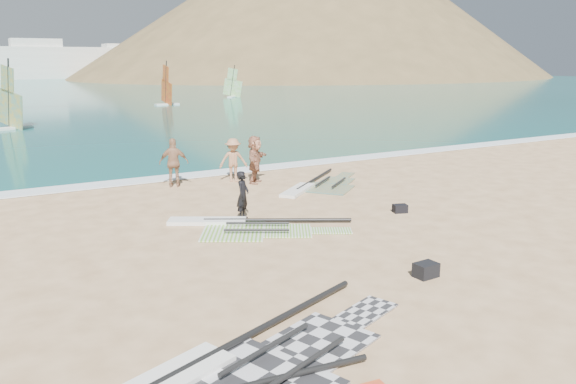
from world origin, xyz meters
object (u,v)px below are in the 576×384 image
beachgoer_back (174,163)px  person_wetsuit (243,195)px  gear_bag_far (400,209)px  beachgoer_mid (233,160)px  gear_bag_near (426,270)px  rig_grey (241,365)px  rig_green (242,226)px  rig_orange (318,186)px  beachgoer_right (255,159)px

beachgoer_back → person_wetsuit: bearing=115.1°
gear_bag_far → beachgoer_mid: bearing=110.9°
gear_bag_near → beachgoer_mid: bearing=87.7°
rig_grey → rig_green: rig_grey is taller
beachgoer_mid → rig_grey: bearing=-97.9°
rig_green → person_wetsuit: (0.44, 0.86, 0.71)m
gear_bag_near → gear_bag_far: 5.61m
rig_green → gear_bag_near: (2.02, -5.62, 0.12)m
beachgoer_back → rig_green: bearing=110.7°
rig_grey → beachgoer_mid: 14.45m
rig_orange → gear_bag_far: gear_bag_far is taller
rig_green → beachgoer_back: bearing=118.7°
person_wetsuit → beachgoer_right: bearing=14.6°
rig_grey → rig_green: bearing=44.0°
rig_grey → beachgoer_mid: beachgoer_mid is taller
beachgoer_mid → beachgoer_right: 0.96m
rig_grey → rig_green: size_ratio=1.30×
rig_green → beachgoer_right: 6.31m
beachgoer_mid → person_wetsuit: bearing=-95.3°
beachgoer_mid → beachgoer_back: beachgoer_back is taller
beachgoer_back → beachgoer_right: (3.06, -0.94, 0.00)m
rig_green → rig_orange: bearing=64.6°
gear_bag_near → beachgoer_back: bearing=99.3°
rig_orange → gear_bag_near: 9.55m
beachgoer_mid → rig_orange: bearing=-31.5°
rig_green → gear_bag_far: bearing=18.2°
rig_orange → gear_bag_far: (0.31, -4.50, 0.08)m
beachgoer_back → rig_grey: bearing=97.0°
rig_green → person_wetsuit: 1.20m
rig_orange → gear_bag_near: size_ratio=9.48×
person_wetsuit → gear_bag_near: bearing=-121.2°
rig_grey → rig_green: (3.34, 7.07, -0.00)m
person_wetsuit → beachgoer_back: beachgoer_back is taller
beachgoer_mid → gear_bag_near: bearing=-76.3°
person_wetsuit → rig_orange: bearing=-14.4°
rig_grey → beachgoer_right: size_ratio=3.42×
beachgoer_right → rig_orange: bearing=-95.8°
gear_bag_near → beachgoer_mid: (0.47, 11.74, 0.72)m
beachgoer_mid → rig_green: bearing=-96.1°
rig_grey → gear_bag_far: 10.49m
gear_bag_far → beachgoer_right: 6.80m
gear_bag_near → gear_bag_far: bearing=55.2°
gear_bag_near → rig_green: bearing=109.7°
beachgoer_back → rig_orange: bearing=170.6°
rig_orange → beachgoer_right: bearing=93.9°
rig_orange → beachgoer_mid: (-2.42, 2.64, 0.84)m
gear_bag_far → person_wetsuit: bearing=158.6°
rig_orange → beachgoer_back: bearing=110.5°
rig_green → beachgoer_right: (3.12, 5.41, 0.91)m
gear_bag_far → beachgoer_right: bearing=108.1°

